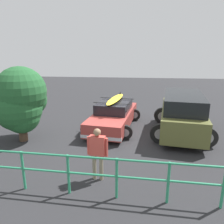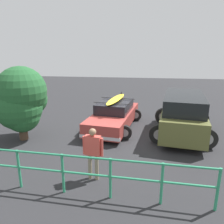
{
  "view_description": "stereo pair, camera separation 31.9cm",
  "coord_description": "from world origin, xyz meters",
  "px_view_note": "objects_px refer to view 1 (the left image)",
  "views": [
    {
      "loc": [
        -1.02,
        9.75,
        3.67
      ],
      "look_at": [
        0.08,
        0.06,
        0.95
      ],
      "focal_mm": 35.0,
      "sensor_mm": 36.0,
      "label": 1
    },
    {
      "loc": [
        -1.33,
        9.71,
        3.67
      ],
      "look_at": [
        0.08,
        0.06,
        0.95
      ],
      "focal_mm": 35.0,
      "sensor_mm": 36.0,
      "label": 2
    }
  ],
  "objects_px": {
    "person_bystander": "(97,150)",
    "suv_car": "(182,113)",
    "bush_near_left": "(21,102)",
    "sedan_car": "(114,115)"
  },
  "relations": [
    {
      "from": "sedan_car",
      "to": "bush_near_left",
      "type": "bearing_deg",
      "value": 28.84
    },
    {
      "from": "sedan_car",
      "to": "suv_car",
      "type": "height_order",
      "value": "suv_car"
    },
    {
      "from": "suv_car",
      "to": "bush_near_left",
      "type": "relative_size",
      "value": 1.51
    },
    {
      "from": "bush_near_left",
      "to": "sedan_car",
      "type": "bearing_deg",
      "value": -151.16
    },
    {
      "from": "sedan_car",
      "to": "person_bystander",
      "type": "distance_m",
      "value": 4.7
    },
    {
      "from": "suv_car",
      "to": "sedan_car",
      "type": "bearing_deg",
      "value": -9.76
    },
    {
      "from": "sedan_car",
      "to": "suv_car",
      "type": "xyz_separation_m",
      "value": [
        -3.18,
        0.55,
        0.34
      ]
    },
    {
      "from": "person_bystander",
      "to": "suv_car",
      "type": "bearing_deg",
      "value": -127.25
    },
    {
      "from": "sedan_car",
      "to": "bush_near_left",
      "type": "distance_m",
      "value": 4.28
    },
    {
      "from": "bush_near_left",
      "to": "person_bystander",
      "type": "bearing_deg",
      "value": 143.74
    }
  ]
}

